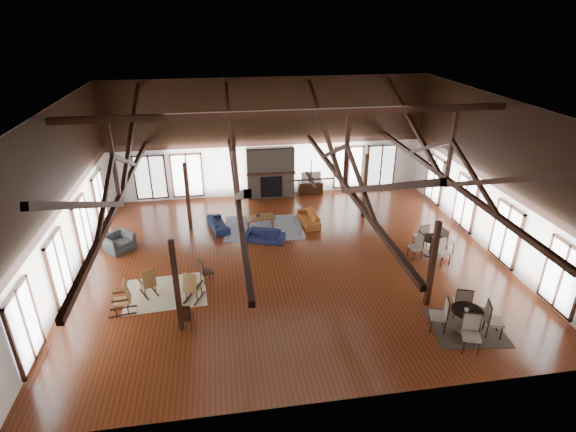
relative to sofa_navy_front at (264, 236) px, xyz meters
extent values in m
plane|color=#5B2813|center=(0.86, -1.76, -0.25)|extent=(16.00, 16.00, 0.00)
cube|color=black|center=(0.86, -1.76, 5.75)|extent=(16.00, 14.00, 0.02)
cube|color=white|center=(0.86, 5.24, 2.75)|extent=(16.00, 0.02, 6.00)
cube|color=white|center=(0.86, -8.76, 2.75)|extent=(16.00, 0.02, 6.00)
cube|color=white|center=(-7.14, -1.76, 2.75)|extent=(0.02, 14.00, 6.00)
cube|color=white|center=(8.86, -1.76, 2.75)|extent=(0.02, 14.00, 6.00)
cube|color=black|center=(0.86, -1.76, 5.50)|extent=(15.60, 0.18, 0.22)
cube|color=black|center=(-5.14, -1.76, 2.80)|extent=(0.16, 13.70, 0.18)
cube|color=black|center=(-5.14, -1.76, 4.15)|extent=(0.14, 0.14, 2.70)
cube|color=black|center=(-5.14, 1.74, 4.03)|extent=(0.15, 7.07, 3.12)
cube|color=black|center=(-5.14, -5.26, 4.03)|extent=(0.15, 7.07, 3.12)
cube|color=black|center=(-1.14, -1.76, 2.80)|extent=(0.16, 13.70, 0.18)
cube|color=black|center=(-1.14, -1.76, 4.15)|extent=(0.14, 0.14, 2.70)
cube|color=black|center=(-1.14, 1.74, 4.03)|extent=(0.15, 7.07, 3.12)
cube|color=black|center=(-1.14, -5.26, 4.03)|extent=(0.15, 7.07, 3.12)
cube|color=black|center=(2.86, -1.76, 2.80)|extent=(0.16, 13.70, 0.18)
cube|color=black|center=(2.86, -1.76, 4.15)|extent=(0.14, 0.14, 2.70)
cube|color=black|center=(2.86, 1.74, 4.03)|extent=(0.15, 7.07, 3.12)
cube|color=black|center=(2.86, -5.26, 4.03)|extent=(0.15, 7.07, 3.12)
cube|color=black|center=(6.86, -1.76, 2.80)|extent=(0.16, 13.70, 0.18)
cube|color=black|center=(6.86, -1.76, 4.15)|extent=(0.14, 0.14, 2.70)
cube|color=black|center=(6.86, 1.74, 4.03)|extent=(0.15, 7.07, 3.12)
cube|color=black|center=(6.86, -5.26, 4.03)|extent=(0.15, 7.07, 3.12)
cube|color=black|center=(-3.14, -5.26, 1.28)|extent=(0.16, 0.16, 3.05)
cube|color=black|center=(4.86, -5.26, 1.28)|extent=(0.16, 0.16, 3.05)
cube|color=black|center=(-3.14, 1.74, 1.28)|extent=(0.16, 0.16, 3.05)
cube|color=black|center=(4.86, 1.74, 1.28)|extent=(0.16, 0.16, 3.05)
cube|color=#65594D|center=(0.86, 4.92, 1.05)|extent=(2.40, 0.62, 2.60)
cube|color=black|center=(0.86, 4.60, 0.40)|extent=(1.10, 0.06, 1.10)
cube|color=black|center=(0.86, 4.64, 1.10)|extent=(2.50, 0.20, 0.12)
cylinder|color=black|center=(1.36, -2.76, 3.80)|extent=(0.04, 0.04, 0.70)
cylinder|color=black|center=(1.36, -2.76, 3.45)|extent=(0.20, 0.20, 0.10)
cube|color=black|center=(1.81, -2.76, 3.45)|extent=(0.70, 0.12, 0.02)
cube|color=black|center=(1.36, -2.31, 3.45)|extent=(0.12, 0.70, 0.02)
cube|color=black|center=(0.91, -2.76, 3.45)|extent=(0.70, 0.12, 0.02)
cube|color=black|center=(1.36, -3.21, 3.45)|extent=(0.12, 0.70, 0.02)
imported|color=#171C3F|center=(0.00, 0.00, 0.00)|extent=(1.81, 1.20, 0.49)
imported|color=#15203B|center=(-1.91, 1.49, 0.00)|extent=(1.79, 1.05, 0.49)
imported|color=#944B1C|center=(2.18, 1.43, 0.01)|extent=(1.82, 0.83, 0.52)
cube|color=brown|center=(-0.04, 1.38, 0.22)|extent=(1.40, 0.90, 0.06)
cube|color=brown|center=(-0.58, 1.16, -0.03)|extent=(0.06, 0.06, 0.44)
cube|color=brown|center=(-0.58, 1.59, -0.03)|extent=(0.06, 0.06, 0.44)
cube|color=brown|center=(0.50, 1.16, -0.03)|extent=(0.06, 0.06, 0.44)
cube|color=brown|center=(0.50, 1.59, -0.03)|extent=(0.06, 0.06, 0.44)
imported|color=#B2B2B2|center=(-0.12, 1.42, 0.35)|extent=(0.25, 0.25, 0.20)
imported|color=#2D2D2F|center=(-5.93, 0.14, 0.11)|extent=(1.44, 1.44, 0.70)
cube|color=black|center=(-6.70, 0.91, 0.03)|extent=(0.42, 0.42, 0.56)
cylinder|color=black|center=(-6.70, 0.91, 0.48)|extent=(0.08, 0.08, 0.34)
cone|color=white|center=(-6.70, 0.91, 0.70)|extent=(0.30, 0.30, 0.24)
cube|color=olive|center=(-4.37, -3.20, 0.14)|extent=(0.59, 0.59, 0.05)
cube|color=olive|center=(-4.27, -3.38, 0.45)|extent=(0.47, 0.36, 0.64)
cube|color=black|center=(-4.53, -3.29, -0.22)|extent=(0.41, 0.72, 0.05)
cube|color=black|center=(-4.20, -3.11, -0.22)|extent=(0.41, 0.72, 0.05)
cube|color=olive|center=(-2.81, -3.73, 0.17)|extent=(0.61, 0.60, 0.05)
cube|color=olive|center=(-2.89, -3.93, 0.49)|extent=(0.50, 0.35, 0.68)
cube|color=black|center=(-2.99, -3.65, -0.22)|extent=(0.37, 0.79, 0.05)
cube|color=black|center=(-2.63, -3.81, -0.22)|extent=(0.37, 0.79, 0.05)
cube|color=olive|center=(-5.07, -4.15, 0.18)|extent=(0.51, 0.53, 0.05)
cube|color=olive|center=(-4.85, -4.13, 0.51)|extent=(0.24, 0.50, 0.70)
cube|color=black|center=(-5.05, -4.35, -0.22)|extent=(0.86, 0.14, 0.05)
cube|color=black|center=(-5.10, -3.95, -0.22)|extent=(0.86, 0.14, 0.05)
cube|color=black|center=(-2.39, -2.79, 0.18)|extent=(0.52, 0.52, 0.05)
cube|color=black|center=(-2.55, -2.87, 0.43)|extent=(0.20, 0.37, 0.52)
cylinder|color=black|center=(-2.39, -2.79, -0.03)|extent=(0.03, 0.03, 0.42)
cube|color=black|center=(-2.96, -5.30, 0.19)|extent=(0.48, 0.48, 0.05)
cube|color=black|center=(-2.99, -5.48, 0.45)|extent=(0.41, 0.12, 0.53)
cylinder|color=black|center=(-2.96, -5.30, -0.03)|extent=(0.03, 0.03, 0.43)
cylinder|color=black|center=(5.37, -6.77, 0.54)|extent=(0.92, 0.92, 0.04)
cylinder|color=black|center=(5.37, -6.77, 0.15)|extent=(0.10, 0.10, 0.76)
cylinder|color=black|center=(5.37, -6.77, -0.23)|extent=(0.55, 0.55, 0.04)
cylinder|color=black|center=(6.44, -2.15, 0.48)|extent=(0.85, 0.85, 0.04)
cylinder|color=black|center=(6.44, -2.15, 0.13)|extent=(0.10, 0.10, 0.70)
cylinder|color=black|center=(6.44, -2.15, -0.23)|extent=(0.51, 0.51, 0.04)
imported|color=#B2B2B2|center=(5.30, -6.82, 0.61)|extent=(0.16, 0.16, 0.10)
imported|color=#B2B2B2|center=(6.49, -2.18, 0.54)|extent=(0.13, 0.13, 0.09)
cube|color=black|center=(2.98, 4.99, 0.07)|extent=(1.27, 0.48, 0.63)
imported|color=#B2B2B2|center=(2.99, 4.99, 0.69)|extent=(1.05, 0.16, 0.60)
cube|color=#CBBA8D|center=(-3.80, -3.24, -0.24)|extent=(2.87, 2.32, 0.01)
cube|color=#16213F|center=(0.08, 1.28, -0.24)|extent=(3.65, 2.86, 0.01)
cube|color=black|center=(5.57, -6.59, -0.24)|extent=(2.37, 2.20, 0.01)
camera|label=1|loc=(-1.61, -16.75, 8.74)|focal=28.00mm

